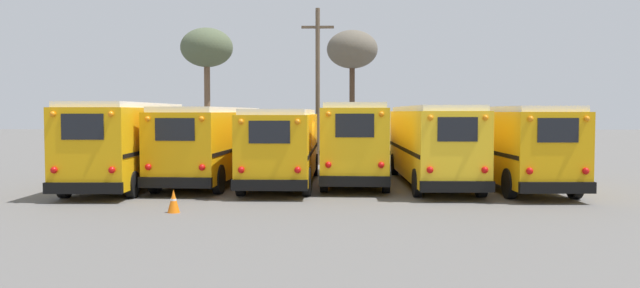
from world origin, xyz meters
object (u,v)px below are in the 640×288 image
at_px(school_bus_5, 510,143).
at_px(bare_tree_1, 352,51).
at_px(school_bus_4, 432,142).
at_px(traffic_cone, 174,201).
at_px(school_bus_0, 128,142).
at_px(school_bus_3, 356,139).
at_px(school_bus_2, 283,144).
at_px(bare_tree_0, 207,49).
at_px(utility_pole, 318,83).
at_px(school_bus_1, 212,141).

distance_m(school_bus_5, bare_tree_1, 18.35).
xyz_separation_m(school_bus_4, traffic_cone, (-8.59, -7.34, -1.39)).
bearing_deg(school_bus_0, school_bus_3, 13.89).
bearing_deg(school_bus_2, bare_tree_0, 112.24).
xyz_separation_m(school_bus_0, bare_tree_0, (-0.27, 16.21, 5.23)).
distance_m(school_bus_4, traffic_cone, 11.38).
distance_m(school_bus_0, traffic_cone, 7.34).
relative_size(school_bus_2, school_bus_5, 0.96).
height_order(school_bus_3, bare_tree_0, bare_tree_0).
bearing_deg(school_bus_2, utility_pole, 83.47).
bearing_deg(bare_tree_0, school_bus_3, -56.34).
xyz_separation_m(school_bus_1, school_bus_3, (6.03, 0.71, 0.08)).
xyz_separation_m(school_bus_0, school_bus_2, (6.03, 0.82, -0.11)).
xyz_separation_m(school_bus_3, school_bus_5, (6.03, -1.69, -0.08)).
distance_m(school_bus_5, utility_pole, 13.02).
relative_size(utility_pole, bare_tree_0, 1.03).
bearing_deg(school_bus_1, school_bus_0, -153.10).
distance_m(school_bus_2, traffic_cone, 7.69).
xyz_separation_m(school_bus_1, school_bus_4, (9.04, -0.50, 0.01)).
distance_m(school_bus_2, utility_pole, 10.13).
height_order(school_bus_0, bare_tree_0, bare_tree_0).
height_order(school_bus_1, traffic_cone, school_bus_1).
bearing_deg(school_bus_1, school_bus_2, -13.25).
bearing_deg(utility_pole, bare_tree_0, 142.19).
distance_m(school_bus_2, school_bus_3, 3.33).
relative_size(school_bus_4, bare_tree_1, 1.25).
xyz_separation_m(school_bus_1, traffic_cone, (0.45, -7.84, -1.37)).
height_order(school_bus_1, school_bus_5, school_bus_5).
xyz_separation_m(utility_pole, bare_tree_0, (-7.40, 5.74, 2.45)).
bearing_deg(school_bus_1, school_bus_3, 6.69).
xyz_separation_m(school_bus_0, school_bus_5, (15.06, 0.55, -0.06)).
bearing_deg(school_bus_3, traffic_cone, -123.12).
distance_m(school_bus_0, school_bus_3, 9.31).
distance_m(school_bus_1, utility_pole, 10.24).
bearing_deg(school_bus_3, bare_tree_1, 89.41).
bearing_deg(traffic_cone, utility_pole, 77.67).
bearing_deg(school_bus_0, school_bus_2, 7.73).
height_order(school_bus_0, school_bus_4, school_bus_0).
bearing_deg(school_bus_0, traffic_cone, -61.24).
relative_size(school_bus_0, traffic_cone, 13.95).
bearing_deg(school_bus_2, school_bus_3, 25.18).
relative_size(bare_tree_0, bare_tree_1, 1.01).
distance_m(school_bus_2, bare_tree_1, 17.43).
bearing_deg(school_bus_4, utility_pole, 117.53).
bearing_deg(school_bus_1, school_bus_5, -4.66).
distance_m(utility_pole, bare_tree_0, 9.68).
relative_size(school_bus_0, school_bus_4, 0.91).
bearing_deg(school_bus_5, bare_tree_1, 109.52).
relative_size(school_bus_2, school_bus_3, 0.93).
distance_m(school_bus_1, school_bus_2, 3.10).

